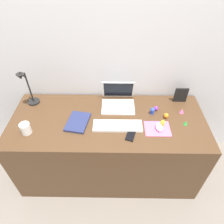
{
  "coord_description": "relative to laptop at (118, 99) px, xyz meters",
  "views": [
    {
      "loc": [
        0.05,
        -1.25,
        1.97
      ],
      "look_at": [
        0.04,
        0.0,
        0.83
      ],
      "focal_mm": 32.32,
      "sensor_mm": 36.0,
      "label": 1
    }
  ],
  "objects": [
    {
      "name": "toy_figurine_green",
      "position": [
        0.57,
        -0.27,
        -0.04
      ],
      "size": [
        0.03,
        0.03,
        0.04
      ],
      "primitive_type": "cone",
      "color": "green",
      "rests_on": "desk"
    },
    {
      "name": "ground_plane",
      "position": [
        -0.09,
        -0.22,
        -0.79
      ],
      "size": [
        6.0,
        6.0,
        0.0
      ],
      "primitive_type": "plane",
      "color": "slate"
    },
    {
      "name": "desk",
      "position": [
        -0.09,
        -0.22,
        -0.42
      ],
      "size": [
        1.71,
        0.7,
        0.74
      ],
      "primitive_type": "cube",
      "color": "#4C331E",
      "rests_on": "ground_plane"
    },
    {
      "name": "notebook_pad",
      "position": [
        -0.35,
        -0.26,
        -0.04
      ],
      "size": [
        0.21,
        0.27,
        0.02
      ],
      "primitive_type": "cube",
      "rotation": [
        0.0,
        0.0,
        -0.18
      ],
      "color": "navy",
      "rests_on": "desk"
    },
    {
      "name": "toy_figurine_yellow",
      "position": [
        0.37,
        -0.29,
        -0.02
      ],
      "size": [
        0.04,
        0.04,
        0.06
      ],
      "color": "yellow",
      "rests_on": "desk"
    },
    {
      "name": "toy_figurine_pink",
      "position": [
        0.57,
        -0.12,
        -0.03
      ],
      "size": [
        0.04,
        0.04,
        0.04
      ],
      "primitive_type": "cone",
      "color": "pink",
      "rests_on": "desk"
    },
    {
      "name": "mouse",
      "position": [
        0.34,
        -0.32,
        -0.03
      ],
      "size": [
        0.06,
        0.1,
        0.03
      ],
      "primitive_type": "ellipsoid",
      "color": "white",
      "rests_on": "mousepad"
    },
    {
      "name": "cell_phone",
      "position": [
        0.1,
        -0.4,
        -0.05
      ],
      "size": [
        0.1,
        0.14,
        0.01
      ],
      "primitive_type": "cube",
      "rotation": [
        0.0,
        0.0,
        -0.29
      ],
      "color": "black",
      "rests_on": "desk"
    },
    {
      "name": "toy_figurine_purple",
      "position": [
        0.34,
        -0.09,
        -0.03
      ],
      "size": [
        0.04,
        0.04,
        0.04
      ],
      "primitive_type": "ellipsoid",
      "color": "purple",
      "rests_on": "desk"
    },
    {
      "name": "laptop",
      "position": [
        0.0,
        0.0,
        0.0
      ],
      "size": [
        0.3,
        0.26,
        0.21
      ],
      "color": "white",
      "rests_on": "desk"
    },
    {
      "name": "keyboard",
      "position": [
        -0.01,
        -0.3,
        -0.04
      ],
      "size": [
        0.41,
        0.13,
        0.02
      ],
      "primitive_type": "cube",
      "color": "white",
      "rests_on": "desk"
    },
    {
      "name": "back_wall",
      "position": [
        -0.09,
        0.17,
        0.01
      ],
      "size": [
        2.91,
        0.05,
        1.61
      ],
      "primitive_type": "cube",
      "color": "silver",
      "rests_on": "ground_plane"
    },
    {
      "name": "mousepad",
      "position": [
        0.32,
        -0.32,
        -0.05
      ],
      "size": [
        0.21,
        0.17,
        0.0
      ],
      "primitive_type": "cube",
      "color": "pink",
      "rests_on": "desk"
    },
    {
      "name": "desk_lamp",
      "position": [
        -0.8,
        -0.03,
        0.12
      ],
      "size": [
        0.11,
        0.17,
        0.38
      ],
      "color": "black",
      "rests_on": "desk"
    },
    {
      "name": "toy_figurine_blue",
      "position": [
        0.3,
        -0.14,
        -0.02
      ],
      "size": [
        0.04,
        0.04,
        0.06
      ],
      "color": "blue",
      "rests_on": "desk"
    },
    {
      "name": "coffee_mug",
      "position": [
        -0.74,
        -0.38,
        -0.01
      ],
      "size": [
        0.08,
        0.08,
        0.09
      ],
      "primitive_type": "cylinder",
      "color": "white",
      "rests_on": "desk"
    },
    {
      "name": "picture_frame",
      "position": [
        0.59,
        0.04,
        0.02
      ],
      "size": [
        0.12,
        0.02,
        0.15
      ],
      "primitive_type": "cube",
      "color": "black",
      "rests_on": "desk"
    },
    {
      "name": "toy_figurine_orange",
      "position": [
        0.42,
        -0.18,
        -0.03
      ],
      "size": [
        0.04,
        0.04,
        0.05
      ],
      "primitive_type": "ellipsoid",
      "color": "orange",
      "rests_on": "desk"
    }
  ]
}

